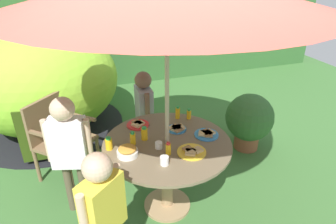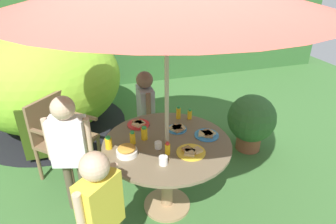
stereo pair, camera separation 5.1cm
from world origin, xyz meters
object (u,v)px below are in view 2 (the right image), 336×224
at_px(juice_bottle_center_front, 168,149).
at_px(cup_near, 158,145).
at_px(plate_front_edge, 191,152).
at_px(juice_bottle_mid_right, 190,114).
at_px(plate_mid_left, 177,128).
at_px(cup_far, 163,161).
at_px(dome_tent, 47,79).
at_px(garden_table, 167,159).
at_px(child_in_yellow_shirt, 100,204).
at_px(wooden_chair, 59,133).
at_px(juice_bottle_near_right, 144,133).
at_px(juice_bottle_far_left, 109,143).
at_px(plate_near_left, 207,134).
at_px(child_in_grey_shirt, 146,105).
at_px(juice_bottle_far_right, 178,113).
at_px(snack_bowl, 127,151).
at_px(juice_bottle_center_back, 133,138).
at_px(child_in_white_shirt, 69,142).
at_px(plate_back_edge, 138,124).
at_px(potted_plant, 251,120).

relative_size(juice_bottle_center_front, cup_near, 1.80).
bearing_deg(plate_front_edge, juice_bottle_mid_right, 70.21).
xyz_separation_m(plate_mid_left, juice_bottle_mid_right, (0.19, 0.17, 0.03)).
height_order(plate_front_edge, cup_far, cup_far).
relative_size(dome_tent, juice_bottle_center_front, 18.35).
bearing_deg(juice_bottle_center_front, garden_table, 74.71).
bearing_deg(child_in_yellow_shirt, garden_table, -0.00).
xyz_separation_m(wooden_chair, juice_bottle_mid_right, (1.30, -0.52, 0.29)).
xyz_separation_m(plate_mid_left, juice_bottle_near_right, (-0.33, -0.06, 0.04)).
relative_size(juice_bottle_center_front, juice_bottle_mid_right, 1.05).
distance_m(garden_table, juice_bottle_far_left, 0.55).
relative_size(plate_mid_left, plate_near_left, 0.83).
bearing_deg(child_in_grey_shirt, plate_front_edge, 7.80).
xyz_separation_m(dome_tent, cup_far, (0.98, -2.31, 0.06)).
bearing_deg(plate_mid_left, juice_bottle_far_right, 67.94).
distance_m(plate_near_left, cup_far, 0.58).
distance_m(child_in_yellow_shirt, juice_bottle_far_left, 0.63).
bearing_deg(child_in_yellow_shirt, juice_bottle_center_front, -7.87).
bearing_deg(juice_bottle_mid_right, snack_bowl, -149.17).
relative_size(garden_table, juice_bottle_far_left, 9.88).
xyz_separation_m(juice_bottle_near_right, cup_near, (0.08, -0.18, -0.03)).
distance_m(snack_bowl, juice_bottle_mid_right, 0.83).
height_order(child_in_yellow_shirt, snack_bowl, child_in_yellow_shirt).
relative_size(plate_front_edge, juice_bottle_far_left, 2.11).
distance_m(wooden_chair, juice_bottle_mid_right, 1.43).
distance_m(snack_bowl, juice_bottle_center_back, 0.17).
bearing_deg(garden_table, child_in_white_shirt, 163.62).
xyz_separation_m(child_in_grey_shirt, cup_far, (-0.13, -1.16, 0.08)).
height_order(child_in_white_shirt, juice_bottle_far_left, child_in_white_shirt).
height_order(plate_mid_left, juice_bottle_center_front, juice_bottle_center_front).
bearing_deg(garden_table, plate_back_edge, 114.69).
relative_size(potted_plant, plate_front_edge, 3.02).
bearing_deg(cup_near, snack_bowl, -176.51).
distance_m(snack_bowl, plate_front_edge, 0.53).
relative_size(juice_bottle_far_left, cup_far, 1.60).
relative_size(dome_tent, plate_near_left, 9.33).
relative_size(dome_tent, plate_mid_left, 11.30).
bearing_deg(plate_near_left, juice_bottle_far_right, 109.39).
xyz_separation_m(snack_bowl, juice_bottle_center_back, (0.08, 0.15, 0.02)).
bearing_deg(potted_plant, plate_back_edge, -169.29).
distance_m(garden_table, child_in_yellow_shirt, 0.86).
bearing_deg(plate_near_left, dome_tent, 126.09).
bearing_deg(child_in_yellow_shirt, juice_bottle_mid_right, 1.56).
bearing_deg(plate_back_edge, wooden_chair, 147.57).
xyz_separation_m(garden_table, potted_plant, (1.29, 0.65, -0.16)).
xyz_separation_m(child_in_grey_shirt, child_in_white_shirt, (-0.83, -0.63, 0.06)).
height_order(juice_bottle_center_back, juice_bottle_mid_right, juice_bottle_center_back).
height_order(juice_bottle_near_right, juice_bottle_center_back, juice_bottle_near_right).
bearing_deg(plate_back_edge, cup_near, -80.04).
height_order(dome_tent, cup_near, dome_tent).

